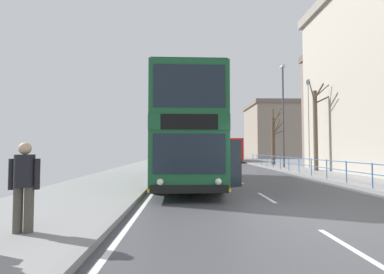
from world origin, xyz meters
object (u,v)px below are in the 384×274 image
Objects in this scene: street_lamp_far_side at (283,108)px; bare_tree_far_00 at (316,127)px; background_bus_far_lane at (227,149)px; background_building_01 at (286,131)px; pedestrian_companion at (24,182)px; bare_tree_far_01 at (273,139)px; double_decker_bus_main at (186,135)px; background_building_00 at (366,102)px.

street_lamp_far_side reaches higher than bare_tree_far_00.
background_bus_far_lane is 1.08× the size of street_lamp_far_side.
background_building_01 reaches higher than bare_tree_far_00.
pedestrian_companion is 18.81m from bare_tree_far_00.
bare_tree_far_00 reaches higher than pedestrian_companion.
bare_tree_far_01 is at bearing -112.70° from background_building_01.
bare_tree_far_00 is (9.18, 5.64, 0.88)m from double_decker_bus_main.
background_bus_far_lane is at bearing 107.24° from bare_tree_far_01.
bare_tree_far_00 reaches higher than double_decker_bus_main.
background_building_00 is 0.89× the size of background_building_01.
bare_tree_far_01 is (0.42, 4.04, -2.42)m from street_lamp_far_side.
street_lamp_far_side is 1.59× the size of bare_tree_far_01.
background_building_00 is (18.00, 13.51, 4.00)m from double_decker_bus_main.
bare_tree_far_01 reaches higher than pedestrian_companion.
street_lamp_far_side is 1.39× the size of bare_tree_far_00.
bare_tree_far_01 is 0.38× the size of background_building_01.
background_building_01 reaches higher than pedestrian_companion.
double_decker_bus_main is 12.76m from street_lamp_far_side.
bare_tree_far_01 is at bearing 94.15° from bare_tree_far_00.
background_bus_far_lane is 33.17m from pedestrian_companion.
background_building_00 is at bearing 46.58° from pedestrian_companion.
background_building_01 is at bearing 64.90° from pedestrian_companion.
pedestrian_companion is (-2.91, -8.59, -1.30)m from double_decker_bus_main.
pedestrian_companion is 24.91m from bare_tree_far_01.
double_decker_bus_main reaches higher than pedestrian_companion.
bare_tree_far_01 reaches higher than double_decker_bus_main.
street_lamp_far_side reaches higher than pedestrian_companion.
bare_tree_far_01 is at bearing 62.36° from pedestrian_companion.
background_bus_far_lane is at bearing 75.32° from pedestrian_companion.
background_bus_far_lane is 10.59m from bare_tree_far_01.
background_bus_far_lane is at bearing 100.85° from street_lamp_far_side.
street_lamp_far_side is at bearing 48.90° from double_decker_bus_main.
background_building_00 is at bearing 41.73° from bare_tree_far_00.
street_lamp_far_side reaches higher than background_bus_far_lane.
street_lamp_far_side is (11.11, 17.99, 4.02)m from pedestrian_companion.
pedestrian_companion is 30.88m from background_building_00.
background_bus_far_lane is at bearing -133.10° from background_building_01.
background_building_00 reaches higher than double_decker_bus_main.
background_building_00 is (9.80, 4.11, 1.27)m from street_lamp_far_side.
street_lamp_far_side is at bearing 58.30° from pedestrian_companion.
double_decker_bus_main is at bearing -148.43° from bare_tree_far_00.
street_lamp_far_side is 10.71m from background_building_00.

